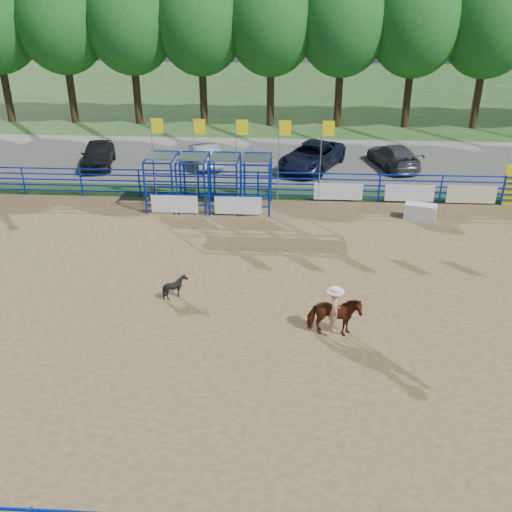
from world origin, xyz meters
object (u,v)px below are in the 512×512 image
object	(u,v)px
car_a	(98,154)
car_d	(393,156)
horse_and_rider	(334,313)
car_c	(312,156)
calf	(175,287)
car_b	(205,154)
announcer_table	(420,212)

from	to	relation	value
car_a	car_d	distance (m)	17.39
horse_and_rider	car_c	xyz separation A→B (m)	(-0.22, 17.24, -0.08)
calf	car_b	size ratio (longest dim) A/B	0.21
horse_and_rider	car_a	xyz separation A→B (m)	(-12.78, 16.95, -0.11)
car_d	announcer_table	bearing A→B (deg)	75.06
car_c	car_d	size ratio (longest dim) A/B	1.19
car_c	car_a	bearing A→B (deg)	-154.55
car_a	car_c	bearing A→B (deg)	-9.11
calf	horse_and_rider	bearing A→B (deg)	-101.20
horse_and_rider	car_a	world-z (taller)	horse_and_rider
announcer_table	calf	bearing A→B (deg)	-142.25
announcer_table	calf	distance (m)	12.58
calf	car_a	bearing A→B (deg)	36.10
car_b	calf	bearing A→B (deg)	76.00
announcer_table	calf	size ratio (longest dim) A/B	1.69
announcer_table	horse_and_rider	bearing A→B (deg)	-115.19
car_a	car_b	distance (m)	6.30
announcer_table	car_b	size ratio (longest dim) A/B	0.35
car_a	car_d	bearing A→B (deg)	-7.37
car_d	calf	bearing A→B (deg)	42.89
car_b	car_a	bearing A→B (deg)	-12.91
calf	car_b	world-z (taller)	car_b
horse_and_rider	calf	world-z (taller)	horse_and_rider
horse_and_rider	car_c	world-z (taller)	horse_and_rider
car_a	horse_and_rider	bearing A→B (deg)	-63.39
announcer_table	car_a	distance (m)	18.80
calf	car_d	world-z (taller)	car_d
car_d	car_c	bearing A→B (deg)	-7.42
car_c	car_d	xyz separation A→B (m)	(4.80, 0.64, -0.09)
calf	car_a	world-z (taller)	car_a
car_a	announcer_table	bearing A→B (deg)	-32.93
car_a	calf	bearing A→B (deg)	-73.96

